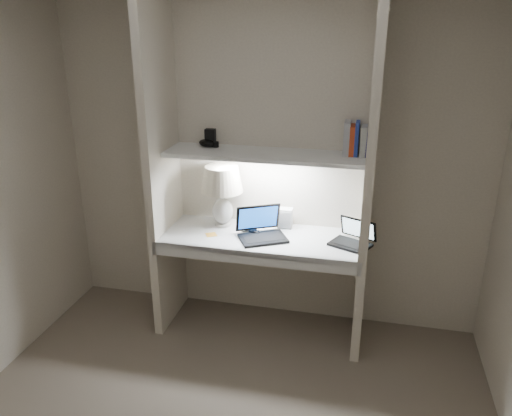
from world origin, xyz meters
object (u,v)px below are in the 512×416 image
(speaker, at_px, (285,218))
(book_row, at_px, (359,139))
(laptop_main, at_px, (261,230))
(table_lamp, at_px, (222,186))
(laptop_netbook, at_px, (353,239))

(speaker, bearing_deg, book_row, -2.91)
(laptop_main, bearing_deg, table_lamp, 127.58)
(laptop_main, relative_size, speaker, 2.75)
(table_lamp, relative_size, laptop_netbook, 1.37)
(laptop_main, xyz_separation_m, laptop_netbook, (0.65, 0.02, -0.01))
(table_lamp, xyz_separation_m, book_row, (0.97, 0.05, 0.39))
(speaker, xyz_separation_m, book_row, (0.50, -0.01, 0.63))
(book_row, bearing_deg, laptop_main, -162.76)
(laptop_netbook, bearing_deg, laptop_main, -153.46)
(laptop_main, relative_size, laptop_netbook, 1.23)
(laptop_main, bearing_deg, book_row, -11.15)
(laptop_main, distance_m, laptop_netbook, 0.65)
(book_row, bearing_deg, speaker, 178.53)
(table_lamp, xyz_separation_m, laptop_main, (0.33, -0.15, -0.26))
(table_lamp, relative_size, laptop_main, 1.11)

